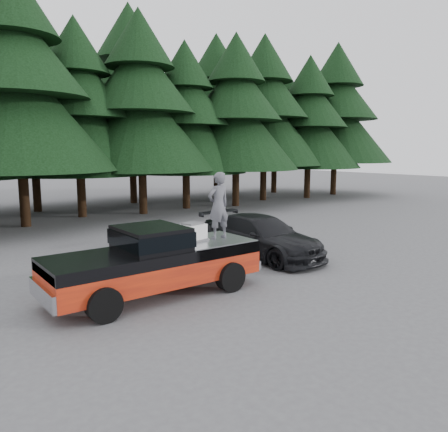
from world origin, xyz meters
TOP-DOWN VIEW (x-y plane):
  - ground at (0.00, 0.00)m, footprint 120.00×120.00m
  - pickup_truck at (-0.89, 0.74)m, footprint 6.00×2.04m
  - truck_cab at (-0.99, 0.74)m, footprint 1.66×1.90m
  - air_compressor at (0.43, 0.89)m, footprint 0.78×0.69m
  - man_on_bed at (1.23, 0.71)m, footprint 0.73×0.49m
  - parked_car at (4.33, 2.23)m, footprint 2.41×5.38m
  - treeline at (0.42, 17.20)m, footprint 60.15×16.05m

SIDE VIEW (x-z plane):
  - ground at x=0.00m, z-range 0.00..0.00m
  - pickup_truck at x=-0.89m, z-range 0.00..1.33m
  - parked_car at x=4.33m, z-range 0.00..1.53m
  - air_compressor at x=0.43m, z-range 1.33..1.80m
  - truck_cab at x=-0.99m, z-range 1.33..1.92m
  - man_on_bed at x=1.23m, z-range 1.33..3.30m
  - treeline at x=0.42m, z-range -1.03..16.47m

